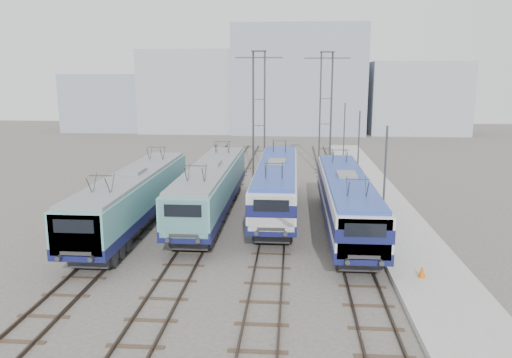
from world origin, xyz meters
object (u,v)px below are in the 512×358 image
(catenary_tower_west, at_px, (259,108))
(mast_front, at_px, (384,187))
(mast_rear, at_px, (344,137))
(mast_mid, at_px, (358,155))
(safety_cone, at_px, (422,271))
(locomotive_center_left, at_px, (211,186))
(locomotive_far_right, at_px, (346,197))
(catenary_tower_east, at_px, (326,107))
(locomotive_center_right, at_px, (277,182))
(locomotive_far_left, at_px, (134,195))

(catenary_tower_west, height_order, mast_front, catenary_tower_west)
(catenary_tower_west, relative_size, mast_rear, 1.71)
(mast_mid, relative_size, safety_cone, 11.77)
(mast_mid, bearing_deg, mast_front, -90.00)
(mast_rear, bearing_deg, catenary_tower_west, -155.06)
(locomotive_center_left, xyz_separation_m, safety_cone, (11.85, -10.46, -1.65))
(locomotive_far_right, xyz_separation_m, catenary_tower_east, (-0.25, 19.46, 4.41))
(mast_mid, distance_m, safety_cone, 17.61)
(locomotive_far_right, height_order, catenary_tower_east, catenary_tower_east)
(locomotive_center_left, bearing_deg, catenary_tower_west, 81.40)
(locomotive_center_right, height_order, locomotive_far_right, locomotive_center_right)
(mast_rear, relative_size, safety_cone, 11.77)
(catenary_tower_east, distance_m, mast_mid, 10.69)
(locomotive_center_right, distance_m, safety_cone, 14.11)
(locomotive_center_left, relative_size, mast_mid, 2.58)
(locomotive_far_right, bearing_deg, locomotive_center_left, 164.01)
(locomotive_far_right, bearing_deg, locomotive_far_left, -177.97)
(mast_mid, bearing_deg, safety_cone, -86.69)
(locomotive_far_left, xyz_separation_m, catenary_tower_east, (13.25, 19.94, 4.41))
(catenary_tower_west, xyz_separation_m, mast_mid, (8.60, -8.00, -3.14))
(locomotive_far_left, distance_m, locomotive_far_right, 13.51)
(locomotive_center_left, bearing_deg, locomotive_far_right, -15.99)
(mast_mid, xyz_separation_m, mast_rear, (0.00, 12.00, 0.00))
(catenary_tower_east, bearing_deg, mast_rear, 43.60)
(locomotive_center_left, relative_size, safety_cone, 30.37)
(locomotive_far_right, distance_m, catenary_tower_west, 19.23)
(mast_mid, bearing_deg, locomotive_center_left, -147.60)
(catenary_tower_east, distance_m, mast_front, 22.32)
(locomotive_center_right, xyz_separation_m, catenary_tower_west, (-2.25, 13.42, 4.37))
(locomotive_center_right, xyz_separation_m, catenary_tower_east, (4.25, 15.42, 4.37))
(locomotive_far_right, xyz_separation_m, mast_front, (1.85, -2.54, 1.27))
(locomotive_center_right, bearing_deg, catenary_tower_east, 74.59)
(catenary_tower_west, height_order, catenary_tower_east, same)
(mast_rear, bearing_deg, locomotive_center_right, -110.03)
(locomotive_center_right, bearing_deg, mast_mid, 40.49)
(locomotive_center_left, distance_m, safety_cone, 15.89)
(catenary_tower_east, height_order, mast_mid, catenary_tower_east)
(catenary_tower_west, relative_size, catenary_tower_east, 1.00)
(locomotive_center_right, bearing_deg, safety_cone, -58.33)
(locomotive_center_right, relative_size, mast_mid, 2.55)
(catenary_tower_west, xyz_separation_m, catenary_tower_east, (6.50, 2.00, 0.00))
(catenary_tower_west, distance_m, mast_rear, 9.99)
(safety_cone, bearing_deg, catenary_tower_west, 110.76)
(locomotive_center_left, xyz_separation_m, mast_front, (10.85, -5.12, 1.25))
(mast_front, bearing_deg, catenary_tower_west, 113.27)
(locomotive_center_left, bearing_deg, mast_front, -25.24)
(mast_mid, bearing_deg, mast_rear, 90.00)
(catenary_tower_east, bearing_deg, mast_front, -84.55)
(catenary_tower_west, bearing_deg, safety_cone, -69.24)
(mast_mid, distance_m, mast_rear, 12.00)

